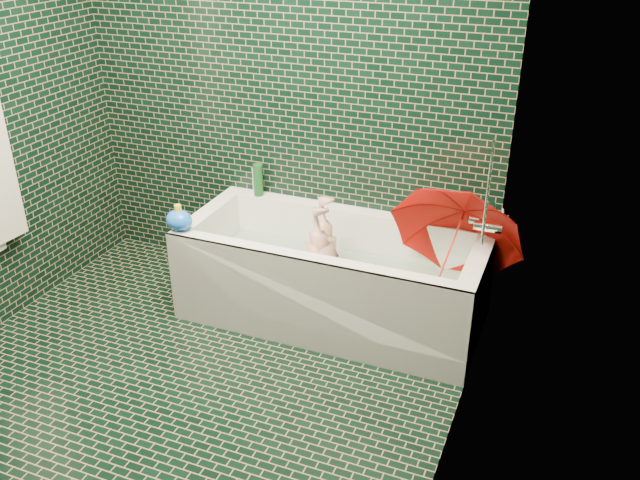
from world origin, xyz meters
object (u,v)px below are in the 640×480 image
at_px(child, 326,271).
at_px(umbrella, 450,250).
at_px(rubber_duck, 458,219).
at_px(bath_toy, 179,220).
at_px(bathtub, 332,286).

bearing_deg(child, umbrella, 88.92).
xyz_separation_m(umbrella, rubber_duck, (-0.03, 0.33, 0.04)).
xyz_separation_m(child, umbrella, (0.68, 0.05, 0.25)).
distance_m(rubber_duck, bath_toy, 1.56).
distance_m(child, bath_toy, 0.87).
bearing_deg(umbrella, bath_toy, -159.51).
height_order(bathtub, child, bathtub).
relative_size(child, rubber_duck, 7.11).
height_order(child, rubber_duck, rubber_duck).
xyz_separation_m(bathtub, bath_toy, (-0.80, -0.29, 0.40)).
relative_size(umbrella, bath_toy, 4.08).
height_order(umbrella, bath_toy, umbrella).
bearing_deg(bath_toy, umbrella, 3.56).
bearing_deg(rubber_duck, bath_toy, -166.00).
height_order(bathtub, umbrella, umbrella).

